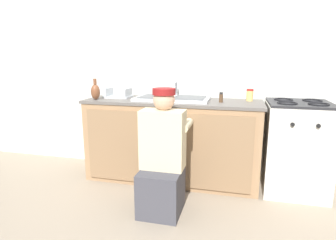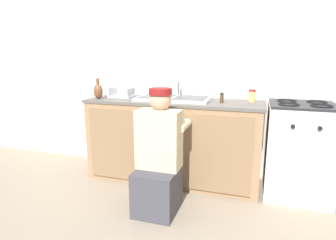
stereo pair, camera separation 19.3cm
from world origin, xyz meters
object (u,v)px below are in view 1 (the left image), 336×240
object	(u,v)px
stove_range	(296,147)
vase_decorative	(95,91)
sink_double_basin	(172,98)
spice_bottle_pepper	(221,97)
water_glass	(105,92)
condiment_jar	(250,95)
dish_rack_tray	(119,95)
plumber_person	(162,162)

from	to	relation	value
stove_range	vase_decorative	bearing A→B (deg)	-175.43
sink_double_basin	spice_bottle_pepper	size ratio (longest dim) A/B	7.62
stove_range	water_glass	world-z (taller)	water_glass
condiment_jar	dish_rack_tray	size ratio (longest dim) A/B	0.46
stove_range	water_glass	distance (m)	2.22
water_glass	spice_bottle_pepper	world-z (taller)	spice_bottle_pepper
stove_range	plumber_person	distance (m)	1.41
stove_range	water_glass	xyz separation A→B (m)	(-2.16, 0.13, 0.49)
plumber_person	vase_decorative	size ratio (longest dim) A/B	4.80
sink_double_basin	stove_range	world-z (taller)	sink_double_basin
sink_double_basin	condiment_jar	bearing A→B (deg)	9.00
sink_double_basin	vase_decorative	xyz separation A→B (m)	(-0.83, -0.17, 0.07)
plumber_person	dish_rack_tray	distance (m)	1.14
vase_decorative	stove_range	bearing A→B (deg)	4.57
vase_decorative	water_glass	bearing A→B (deg)	96.70
vase_decorative	spice_bottle_pepper	size ratio (longest dim) A/B	2.19
water_glass	dish_rack_tray	distance (m)	0.23
water_glass	dish_rack_tray	size ratio (longest dim) A/B	0.36
condiment_jar	dish_rack_tray	distance (m)	1.47
sink_double_basin	dish_rack_tray	world-z (taller)	sink_double_basin
stove_range	water_glass	size ratio (longest dim) A/B	9.47
stove_range	dish_rack_tray	world-z (taller)	dish_rack_tray
water_glass	condiment_jar	world-z (taller)	condiment_jar
water_glass	condiment_jar	size ratio (longest dim) A/B	0.78
spice_bottle_pepper	dish_rack_tray	size ratio (longest dim) A/B	0.37
plumber_person	water_glass	size ratio (longest dim) A/B	11.04
spice_bottle_pepper	water_glass	bearing A→B (deg)	173.23
condiment_jar	stove_range	bearing A→B (deg)	-15.44
sink_double_basin	stove_range	size ratio (longest dim) A/B	0.84
sink_double_basin	vase_decorative	size ratio (longest dim) A/B	3.48
plumber_person	vase_decorative	xyz separation A→B (m)	(-0.91, 0.54, 0.54)
plumber_person	water_glass	bearing A→B (deg)	138.59
vase_decorative	dish_rack_tray	size ratio (longest dim) A/B	0.82
sink_double_basin	vase_decorative	distance (m)	0.85
sink_double_basin	water_glass	bearing A→B (deg)	171.90
plumber_person	dish_rack_tray	bearing A→B (deg)	134.17
sink_double_basin	condiment_jar	distance (m)	0.83
plumber_person	water_glass	xyz separation A→B (m)	(-0.94, 0.83, 0.50)
sink_double_basin	spice_bottle_pepper	bearing A→B (deg)	-4.55
water_glass	sink_double_basin	bearing A→B (deg)	-8.10
plumber_person	vase_decorative	world-z (taller)	vase_decorative
plumber_person	spice_bottle_pepper	bearing A→B (deg)	56.03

